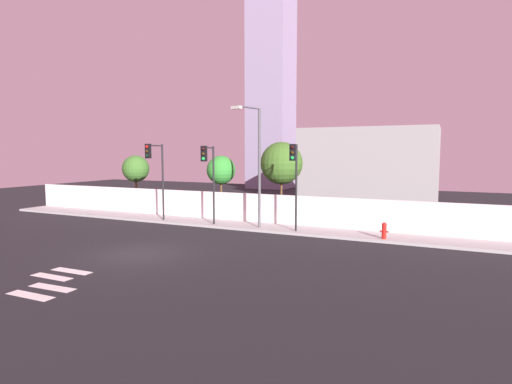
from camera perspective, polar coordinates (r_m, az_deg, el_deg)
The scene contains 14 objects.
ground_plane at distance 19.76m, azimuth -15.83°, elevation -8.17°, with size 80.00×80.00×0.00m, color black.
sidewalk at distance 26.35m, azimuth -4.05°, elevation -4.43°, with size 36.00×2.40×0.15m, color #9F9F9F.
perimeter_wall at distance 27.32m, azimuth -2.74°, elevation -2.00°, with size 36.00×0.18×1.80m, color silver.
crosswalk_marking at distance 16.71m, azimuth -26.12°, elevation -11.01°, with size 2.94×3.03×0.01m.
traffic_light_left at distance 24.90m, azimuth -6.52°, elevation 3.32°, with size 0.53×1.79×4.82m.
traffic_light_center at distance 27.20m, azimuth -13.64°, elevation 3.59°, with size 0.35×1.78×4.97m.
traffic_light_right at distance 22.92m, azimuth 5.29°, elevation 3.19°, with size 0.36×1.13×4.89m.
street_lamp_curbside at distance 24.18m, azimuth 0.03°, elevation 4.82°, with size 0.81×2.33×7.00m.
fire_hydrant at distance 22.47m, azimuth 17.15°, elevation -4.99°, with size 0.44×0.26×0.85m.
roadside_tree_leftmost at distance 34.01m, azimuth -16.15°, elevation 3.07°, with size 2.09×2.09×4.37m.
roadside_tree_midleft at distance 29.51m, azimuth -4.82°, elevation 2.99°, with size 2.03×2.03×4.37m.
roadside_tree_midright at distance 27.49m, azimuth 3.51°, elevation 3.96°, with size 2.79×2.79×5.28m.
low_building_distant at distance 38.56m, azimuth 15.11°, elevation 3.43°, with size 11.57×6.00×6.74m, color gray.
tower_on_skyline at distance 55.40m, azimuth 2.09°, elevation 16.87°, with size 5.10×5.00×31.17m, color gray.
Camera 1 is at (12.68, -14.46, 4.57)m, focal length 29.19 mm.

